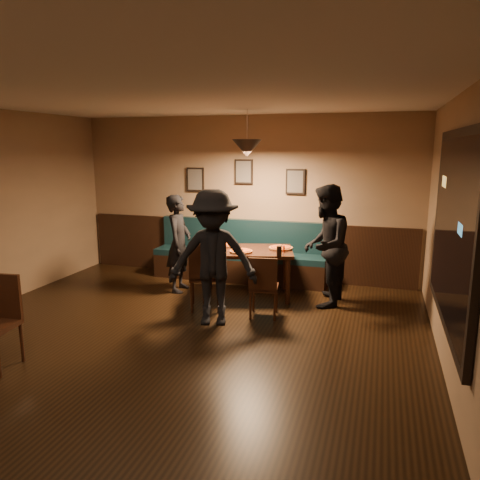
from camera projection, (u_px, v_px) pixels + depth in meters
The scene contains 26 objects.
floor at pixel (152, 358), 5.03m from camera, with size 7.00×7.00×0.00m, color black.
ceiling at pixel (141, 91), 4.48m from camera, with size 7.00×7.00×0.00m, color silver.
wall_back at pixel (244, 198), 8.03m from camera, with size 6.00×6.00×0.00m, color #8C704F.
wall_right at pixel (466, 251), 3.89m from camera, with size 7.00×7.00×0.00m, color #8C704F.
wainscot at pixel (244, 248), 8.18m from camera, with size 5.88×0.06×1.00m, color black.
booth_bench at pixel (239, 252), 7.93m from camera, with size 3.00×0.60×1.00m, color #0F232D, non-canonical shape.
window_frame at pixel (453, 229), 4.35m from camera, with size 0.06×2.56×1.86m, color black.
window_glass at pixel (450, 229), 4.35m from camera, with size 2.40×2.40×0.00m, color black.
picture_left at pixel (195, 179), 8.21m from camera, with size 0.32×0.04×0.42m, color black.
picture_center at pixel (244, 172), 7.92m from camera, with size 0.32×0.04×0.42m, color black.
picture_right at pixel (295, 182), 7.68m from camera, with size 0.32×0.04×0.42m, color black.
pendant_lamp at pixel (247, 148), 6.71m from camera, with size 0.44×0.44×0.25m, color black.
dining_table at pixel (247, 273), 7.08m from camera, with size 1.37×0.88×0.74m, color black.
chair_near_left at pixel (205, 275), 6.52m from camera, with size 0.43×0.43×0.98m, color #321E0D, non-canonical shape.
chair_near_right at pixel (264, 286), 6.22m from camera, with size 0.38×0.38×0.85m, color black, non-canonical shape.
diner_left at pixel (179, 243), 7.28m from camera, with size 0.56×0.37×1.54m, color black.
diner_right at pixel (325, 246), 6.59m from camera, with size 0.85×0.66×1.75m, color black.
diner_front at pixel (213, 258), 5.88m from camera, with size 1.13×0.65×1.75m, color black.
pizza_a at pixel (226, 244), 7.26m from camera, with size 0.37×0.37×0.04m, color orange.
pizza_b at pixel (241, 251), 6.81m from camera, with size 0.34×0.34×0.04m, color gold.
pizza_c at pixel (281, 248), 7.03m from camera, with size 0.36×0.36×0.04m, color #D06627.
soda_glass at pixel (279, 251), 6.53m from camera, with size 0.07×0.07×0.15m, color black.
tabasco_bottle at pixel (284, 249), 6.81m from camera, with size 0.03×0.03×0.11m, color #9D1C05.
napkin_a at pixel (217, 244), 7.43m from camera, with size 0.14×0.14×0.01m, color #1F7534.
napkin_b at pixel (205, 250), 6.95m from camera, with size 0.15×0.15×0.01m, color #1C691F.
cutlery_set at pixel (238, 255), 6.66m from camera, with size 0.02×0.17×0.00m, color silver.
Camera 1 is at (2.30, -4.18, 2.26)m, focal length 34.52 mm.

